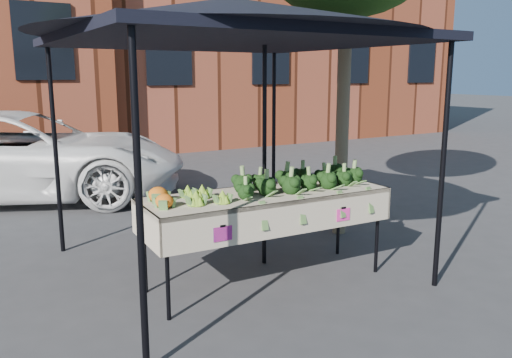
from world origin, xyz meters
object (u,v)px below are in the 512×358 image
object	(u,v)px
canopy	(231,139)
vehicle	(12,37)
table	(267,238)
street_tree	(345,46)

from	to	relation	value
canopy	vehicle	distance (m)	4.88
table	canopy	bearing A→B (deg)	100.23
table	canopy	xyz separation A→B (m)	(-0.10, 0.53, 0.92)
table	vehicle	distance (m)	5.68
canopy	vehicle	bearing A→B (deg)	107.79
vehicle	street_tree	world-z (taller)	vehicle
vehicle	street_tree	xyz separation A→B (m)	(3.21, -4.13, -0.24)
table	canopy	distance (m)	1.07
vehicle	street_tree	size ratio (longest dim) A/B	1.10
street_tree	canopy	bearing A→B (deg)	-168.20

